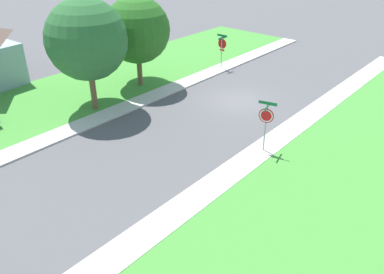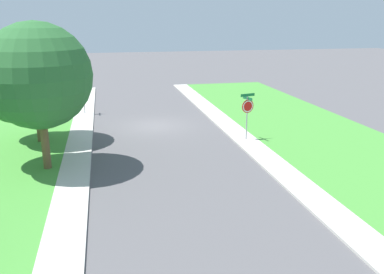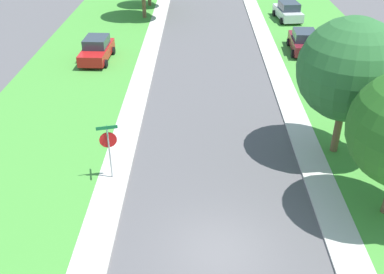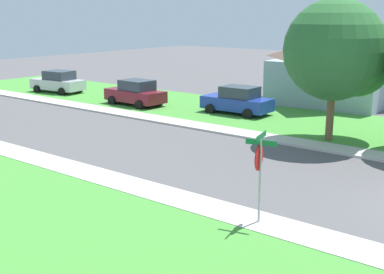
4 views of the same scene
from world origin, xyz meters
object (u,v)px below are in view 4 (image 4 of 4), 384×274
object	(u,v)px
stop_sign_far_corner	(260,163)
car_blue_near_corner	(237,101)
car_silver_behind_trees	(58,82)
tree_sidewalk_near	(340,53)
house_right_setback	(338,68)
car_maroon_across_road	(136,93)

from	to	relation	value
stop_sign_far_corner	car_blue_near_corner	xyz separation A→B (m)	(13.63, 9.60, -1.01)
car_blue_near_corner	car_silver_behind_trees	xyz separation A→B (m)	(-1.36, 15.67, 0.00)
tree_sidewalk_near	house_right_setback	size ratio (longest dim) A/B	0.71
car_blue_near_corner	tree_sidewalk_near	size ratio (longest dim) A/B	0.64
car_blue_near_corner	house_right_setback	size ratio (longest dim) A/B	0.45
tree_sidewalk_near	car_blue_near_corner	bearing A→B (deg)	70.27
car_blue_near_corner	car_silver_behind_trees	bearing A→B (deg)	94.95
car_blue_near_corner	car_silver_behind_trees	distance (m)	15.73
car_silver_behind_trees	stop_sign_far_corner	bearing A→B (deg)	-115.91
car_maroon_across_road	car_blue_near_corner	bearing A→B (deg)	-76.80
stop_sign_far_corner	tree_sidewalk_near	size ratio (longest dim) A/B	0.41
car_blue_near_corner	tree_sidewalk_near	xyz separation A→B (m)	(-2.64, -7.36, 3.38)
car_silver_behind_trees	tree_sidewalk_near	xyz separation A→B (m)	(-1.28, -23.03, 3.38)
car_maroon_across_road	car_silver_behind_trees	bearing A→B (deg)	88.05
car_blue_near_corner	car_silver_behind_trees	size ratio (longest dim) A/B	0.97
car_blue_near_corner	tree_sidewalk_near	bearing A→B (deg)	-109.73
stop_sign_far_corner	car_maroon_across_road	world-z (taller)	stop_sign_far_corner
car_silver_behind_trees	house_right_setback	bearing A→B (deg)	-62.87
car_blue_near_corner	car_silver_behind_trees	world-z (taller)	same
car_maroon_across_road	tree_sidewalk_near	world-z (taller)	tree_sidewalk_near
car_blue_near_corner	car_maroon_across_road	bearing A→B (deg)	103.20
stop_sign_far_corner	tree_sidewalk_near	bearing A→B (deg)	11.52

